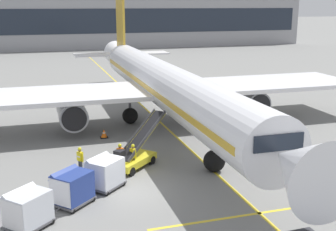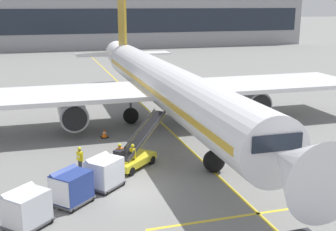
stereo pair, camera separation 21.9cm
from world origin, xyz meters
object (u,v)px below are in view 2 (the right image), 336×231
(ground_crew_by_loader, at_px, (80,158))
(safety_cone_engine_keepout, at_px, (104,133))
(ground_crew_marshaller, at_px, (120,155))
(belt_loader, at_px, (134,154))
(baggage_cart_lead, at_px, (104,172))
(parked_airplane, at_px, (163,84))
(baggage_cart_third, at_px, (26,208))
(ground_crew_by_carts, at_px, (133,155))
(baggage_cart_second, at_px, (71,187))

(ground_crew_by_loader, xyz_separation_m, safety_cone_engine_keepout, (2.59, 7.17, -0.66))
(ground_crew_marshaller, bearing_deg, belt_loader, 12.56)
(ground_crew_by_loader, bearing_deg, belt_loader, 2.96)
(ground_crew_marshaller, bearing_deg, baggage_cart_lead, -118.24)
(ground_crew_by_loader, bearing_deg, ground_crew_marshaller, -0.93)
(belt_loader, height_order, baggage_cart_lead, belt_loader)
(belt_loader, bearing_deg, parked_airplane, 63.91)
(baggage_cart_third, xyz_separation_m, ground_crew_by_loader, (3.13, 6.22, -0.00))
(ground_crew_by_loader, distance_m, safety_cone_engine_keepout, 7.65)
(parked_airplane, distance_m, ground_crew_by_carts, 11.61)
(ground_crew_marshaller, bearing_deg, baggage_cart_third, -132.53)
(baggage_cart_third, relative_size, safety_cone_engine_keepout, 3.64)
(parked_airplane, xyz_separation_m, belt_loader, (-4.72, -9.63, -2.73))
(ground_crew_by_loader, height_order, ground_crew_by_carts, same)
(baggage_cart_third, xyz_separation_m, ground_crew_marshaller, (5.67, 6.18, -0.00))
(safety_cone_engine_keepout, bearing_deg, ground_crew_marshaller, -90.43)
(parked_airplane, height_order, baggage_cart_second, parked_airplane)
(baggage_cart_third, xyz_separation_m, ground_crew_by_carts, (6.46, 5.87, -0.00))
(baggage_cart_second, height_order, ground_crew_by_loader, baggage_cart_second)
(ground_crew_by_carts, bearing_deg, ground_crew_by_loader, 173.90)
(belt_loader, bearing_deg, ground_crew_by_carts, -112.46)
(belt_loader, height_order, ground_crew_by_loader, belt_loader)
(baggage_cart_third, height_order, safety_cone_engine_keepout, baggage_cart_third)
(baggage_cart_second, bearing_deg, ground_crew_by_loader, 78.36)
(baggage_cart_lead, height_order, baggage_cart_second, same)
(ground_crew_by_carts, bearing_deg, parked_airplane, 64.09)
(parked_airplane, distance_m, baggage_cart_third, 19.84)
(parked_airplane, height_order, ground_crew_by_carts, parked_airplane)
(belt_loader, height_order, baggage_cart_third, belt_loader)
(ground_crew_by_loader, relative_size, ground_crew_by_carts, 1.00)
(belt_loader, xyz_separation_m, baggage_cart_lead, (-2.44, -2.88, 0.10))
(baggage_cart_second, bearing_deg, baggage_cart_lead, 38.74)
(belt_loader, distance_m, ground_crew_marshaller, 1.04)
(baggage_cart_second, distance_m, baggage_cart_third, 2.95)
(ground_crew_by_carts, bearing_deg, baggage_cart_lead, -133.39)
(belt_loader, distance_m, safety_cone_engine_keepout, 7.07)
(belt_loader, bearing_deg, baggage_cart_third, -136.20)
(ground_crew_by_loader, distance_m, ground_crew_by_carts, 3.34)
(parked_airplane, xyz_separation_m, ground_crew_by_carts, (-4.94, -10.17, -2.63))
(ground_crew_marshaller, bearing_deg, ground_crew_by_carts, -21.76)
(baggage_cart_lead, distance_m, ground_crew_marshaller, 3.01)
(baggage_cart_lead, relative_size, ground_crew_by_carts, 1.46)
(parked_airplane, xyz_separation_m, safety_cone_engine_keepout, (-5.67, -2.65, -3.28))
(parked_airplane, distance_m, ground_crew_marshaller, 11.70)
(belt_loader, distance_m, ground_crew_by_loader, 3.55)
(ground_crew_by_loader, bearing_deg, safety_cone_engine_keepout, 70.12)
(parked_airplane, xyz_separation_m, baggage_cart_lead, (-7.15, -12.51, -2.62))
(ground_crew_by_carts, xyz_separation_m, safety_cone_engine_keepout, (-0.73, 7.52, -0.66))
(baggage_cart_second, height_order, ground_crew_marshaller, baggage_cart_second)
(ground_crew_by_loader, bearing_deg, baggage_cart_second, -101.64)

